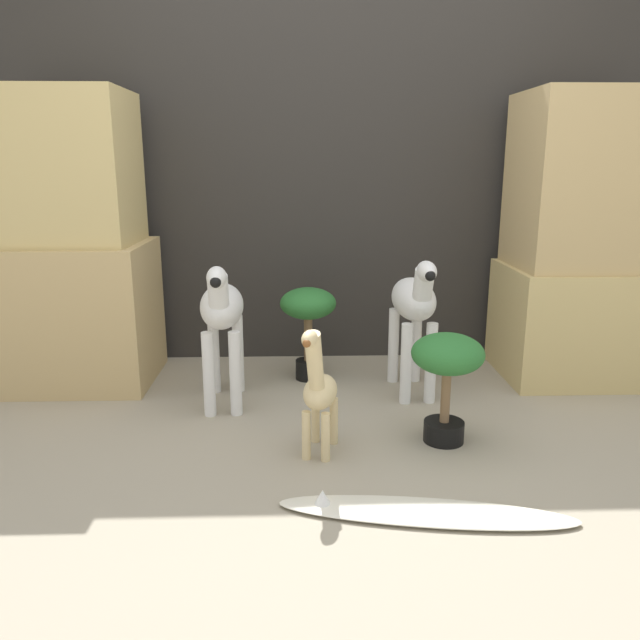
{
  "coord_description": "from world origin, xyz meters",
  "views": [
    {
      "loc": [
        -0.15,
        -2.17,
        1.15
      ],
      "look_at": [
        -0.06,
        0.77,
        0.4
      ],
      "focal_mm": 35.0,
      "sensor_mm": 36.0,
      "label": 1
    }
  ],
  "objects_px": {
    "potted_palm_front": "(447,366)",
    "zebra_right": "(414,307)",
    "potted_palm_back": "(308,312)",
    "surfboard": "(423,512)",
    "zebra_left": "(222,315)",
    "giraffe_figurine": "(319,390)"
  },
  "relations": [
    {
      "from": "potted_palm_front",
      "to": "zebra_right",
      "type": "bearing_deg",
      "value": 93.91
    },
    {
      "from": "zebra_right",
      "to": "potted_palm_back",
      "type": "relative_size",
      "value": 1.42
    },
    {
      "from": "surfboard",
      "to": "potted_palm_front",
      "type": "bearing_deg",
      "value": 70.91
    },
    {
      "from": "potted_palm_front",
      "to": "surfboard",
      "type": "xyz_separation_m",
      "value": [
        -0.2,
        -0.56,
        -0.32
      ]
    },
    {
      "from": "zebra_right",
      "to": "potted_palm_front",
      "type": "height_order",
      "value": "zebra_right"
    },
    {
      "from": "potted_palm_front",
      "to": "potted_palm_back",
      "type": "bearing_deg",
      "value": 125.05
    },
    {
      "from": "zebra_left",
      "to": "surfboard",
      "type": "xyz_separation_m",
      "value": [
        0.77,
        -1.01,
        -0.43
      ]
    },
    {
      "from": "potted_palm_front",
      "to": "surfboard",
      "type": "bearing_deg",
      "value": -109.09
    },
    {
      "from": "giraffe_figurine",
      "to": "surfboard",
      "type": "relative_size",
      "value": 0.55
    },
    {
      "from": "zebra_left",
      "to": "potted_palm_back",
      "type": "bearing_deg",
      "value": 40.86
    },
    {
      "from": "giraffe_figurine",
      "to": "zebra_right",
      "type": "bearing_deg",
      "value": 53.78
    },
    {
      "from": "zebra_right",
      "to": "potted_palm_front",
      "type": "distance_m",
      "value": 0.58
    },
    {
      "from": "zebra_right",
      "to": "potted_palm_front",
      "type": "xyz_separation_m",
      "value": [
        0.04,
        -0.57,
        -0.11
      ]
    },
    {
      "from": "potted_palm_back",
      "to": "surfboard",
      "type": "height_order",
      "value": "potted_palm_back"
    },
    {
      "from": "zebra_right",
      "to": "zebra_left",
      "type": "distance_m",
      "value": 0.94
    },
    {
      "from": "zebra_right",
      "to": "zebra_left",
      "type": "height_order",
      "value": "same"
    },
    {
      "from": "potted_palm_back",
      "to": "potted_palm_front",
      "type": "bearing_deg",
      "value": -54.95
    },
    {
      "from": "zebra_left",
      "to": "potted_palm_front",
      "type": "height_order",
      "value": "zebra_left"
    },
    {
      "from": "zebra_right",
      "to": "giraffe_figurine",
      "type": "distance_m",
      "value": 0.85
    },
    {
      "from": "zebra_right",
      "to": "potted_palm_back",
      "type": "xyz_separation_m",
      "value": [
        -0.52,
        0.23,
        -0.08
      ]
    },
    {
      "from": "zebra_right",
      "to": "zebra_left",
      "type": "relative_size",
      "value": 1.0
    },
    {
      "from": "zebra_left",
      "to": "giraffe_figurine",
      "type": "height_order",
      "value": "zebra_left"
    }
  ]
}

